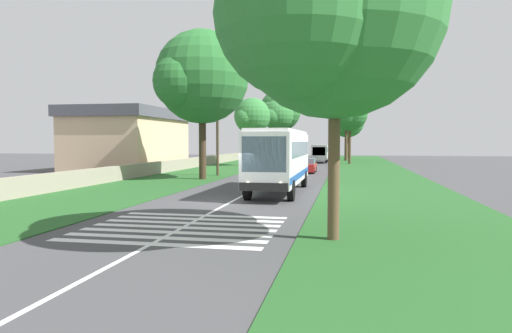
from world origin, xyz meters
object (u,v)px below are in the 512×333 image
at_px(coach_bus, 280,157).
at_px(roadside_tree_left_2, 279,112).
at_px(roadside_tree_left_0, 277,116).
at_px(roadside_tree_left_1, 252,117).
at_px(trailing_car_0, 306,166).
at_px(roadside_tree_right_2, 329,19).
at_px(roadside_building, 129,139).
at_px(trailing_car_1, 279,163).
at_px(trailing_car_2, 286,160).
at_px(trailing_minibus_0, 320,152).
at_px(utility_pole, 218,129).
at_px(roadside_tree_right_3, 349,115).
at_px(roadside_tree_left_3, 201,79).
at_px(roadside_tree_right_1, 345,107).
at_px(roadside_tree_right_0, 347,121).

height_order(coach_bus, roadside_tree_left_2, roadside_tree_left_2).
xyz_separation_m(roadside_tree_left_0, roadside_tree_left_1, (-18.62, 0.46, -1.10)).
xyz_separation_m(trailing_car_0, roadside_tree_left_2, (37.74, 8.09, 7.75)).
relative_size(roadside_tree_left_0, roadside_tree_right_2, 0.95).
bearing_deg(roadside_building, coach_bus, -134.28).
bearing_deg(trailing_car_1, trailing_car_2, 0.92).
height_order(roadside_tree_left_0, roadside_tree_right_2, roadside_tree_right_2).
bearing_deg(trailing_minibus_0, utility_pole, 165.09).
bearing_deg(roadside_tree_right_3, coach_bus, 173.25).
xyz_separation_m(coach_bus, trailing_minibus_0, (40.05, -0.21, -0.60)).
distance_m(roadside_tree_left_2, roadside_tree_left_3, 47.26).
xyz_separation_m(trailing_car_1, trailing_car_2, (6.68, 0.11, 0.00)).
xyz_separation_m(trailing_car_1, roadside_tree_left_2, (32.06, 4.62, 7.75)).
bearing_deg(roadside_building, roadside_tree_right_2, -144.74).
xyz_separation_m(roadside_tree_left_0, roadside_tree_left_2, (7.94, 0.80, 1.26)).
distance_m(roadside_tree_left_2, roadside_tree_right_1, 14.88).
bearing_deg(coach_bus, roadside_tree_left_0, 8.59).
relative_size(trailing_minibus_0, roadside_tree_left_1, 0.71).
height_order(trailing_car_1, trailing_minibus_0, trailing_minibus_0).
height_order(trailing_car_1, utility_pole, utility_pole).
height_order(trailing_car_0, roadside_building, roadside_building).
distance_m(trailing_minibus_0, roadside_tree_right_1, 9.86).
bearing_deg(roadside_tree_left_1, utility_pole, -178.79).
bearing_deg(roadside_tree_right_2, roadside_tree_left_2, 9.39).
bearing_deg(roadside_tree_right_3, trailing_car_2, 127.42).
height_order(trailing_minibus_0, roadside_tree_right_2, roadside_tree_right_2).
bearing_deg(trailing_car_0, roadside_tree_right_3, -12.73).
xyz_separation_m(trailing_car_1, roadside_building, (-4.95, 15.49, 2.62)).
bearing_deg(utility_pole, roadside_tree_right_3, -25.73).
bearing_deg(coach_bus, trailing_minibus_0, -0.30).
height_order(utility_pole, roadside_building, utility_pole).
distance_m(trailing_car_1, roadside_tree_right_2, 37.43).
xyz_separation_m(trailing_minibus_0, roadside_tree_left_1, (-11.24, 7.83, 4.51)).
xyz_separation_m(roadside_tree_right_1, utility_pole, (-34.17, 10.99, -4.26)).
height_order(coach_bus, roadside_tree_right_3, roadside_tree_right_3).
bearing_deg(roadside_tree_left_0, trailing_car_2, -167.99).
bearing_deg(coach_bus, roadside_building, 45.72).
bearing_deg(roadside_building, utility_pole, -118.83).
xyz_separation_m(roadside_tree_right_1, roadside_building, (-27.81, 22.56, -5.14)).
distance_m(roadside_tree_left_2, roadside_building, 38.91).
relative_size(coach_bus, roadside_tree_left_3, 0.94).
relative_size(trailing_car_0, utility_pole, 0.54).
distance_m(roadside_tree_left_0, roadside_tree_right_1, 11.04).
bearing_deg(roadside_tree_right_2, coach_bus, 14.43).
bearing_deg(trailing_car_1, roadside_tree_right_1, -17.19).
bearing_deg(roadside_tree_left_2, roadside_tree_left_1, -179.25).
bearing_deg(trailing_minibus_0, roadside_tree_right_1, -29.93).
bearing_deg(roadside_tree_right_1, trailing_car_0, 172.80).
bearing_deg(trailing_car_0, roadside_tree_left_3, 141.14).
xyz_separation_m(coach_bus, roadside_tree_right_0, (56.39, -3.98, 4.45)).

